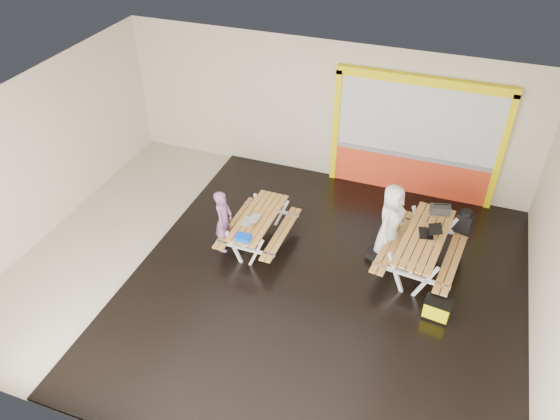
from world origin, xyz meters
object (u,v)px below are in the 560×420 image
at_px(picnic_table_left, 259,223).
at_px(person_left, 224,221).
at_px(person_right, 391,221).
at_px(toolbox, 440,210).
at_px(picnic_table_right, 423,244).
at_px(laptop_left, 251,220).
at_px(laptop_right, 429,232).
at_px(blue_pouch, 243,238).
at_px(fluke_bag, 437,309).
at_px(backpack, 465,222).
at_px(dark_case, 378,255).

relative_size(picnic_table_left, person_left, 1.34).
bearing_deg(person_right, toolbox, -39.53).
bearing_deg(picnic_table_right, picnic_table_left, -173.24).
height_order(person_right, laptop_left, person_right).
xyz_separation_m(person_right, laptop_left, (-2.71, -0.82, -0.11)).
distance_m(laptop_right, blue_pouch, 3.65).
distance_m(person_right, fluke_bag, 2.01).
bearing_deg(blue_pouch, laptop_right, 20.39).
xyz_separation_m(person_right, laptop_right, (0.78, -0.11, 0.02)).
height_order(person_left, blue_pouch, person_left).
height_order(picnic_table_right, blue_pouch, picnic_table_right).
bearing_deg(backpack, fluke_bag, -95.76).
bearing_deg(fluke_bag, toolbox, 98.34).
distance_m(picnic_table_right, laptop_right, 0.28).
relative_size(person_left, laptop_right, 2.92).
relative_size(picnic_table_right, person_left, 1.66).
xyz_separation_m(picnic_table_right, person_left, (-3.94, -0.81, 0.12)).
bearing_deg(person_left, dark_case, -81.25).
bearing_deg(laptop_right, toolbox, 81.51).
xyz_separation_m(person_right, toolbox, (0.89, 0.65, 0.05)).
distance_m(laptop_right, fluke_bag, 1.57).
bearing_deg(fluke_bag, backpack, 84.24).
height_order(backpack, fluke_bag, backpack).
bearing_deg(toolbox, dark_case, -139.42).
bearing_deg(dark_case, picnic_table_left, -171.72).
height_order(blue_pouch, toolbox, toolbox).
relative_size(person_right, laptop_right, 3.38).
bearing_deg(toolbox, backpack, -2.16).
bearing_deg(laptop_left, person_left, -160.17).
height_order(person_left, laptop_right, person_left).
bearing_deg(person_right, laptop_left, 121.57).
relative_size(person_right, toolbox, 3.72).
xyz_separation_m(laptop_left, toolbox, (3.60, 1.47, 0.16)).
xyz_separation_m(picnic_table_right, person_right, (-0.71, 0.20, 0.24)).
relative_size(blue_pouch, fluke_bag, 0.58).
bearing_deg(laptop_right, person_left, -167.38).
bearing_deg(dark_case, person_left, -165.85).
bearing_deg(picnic_table_left, laptop_right, 8.01).
height_order(picnic_table_left, backpack, backpack).
relative_size(laptop_right, toolbox, 1.10).
height_order(person_right, backpack, person_right).
height_order(picnic_table_right, person_left, person_left).
xyz_separation_m(laptop_left, blue_pouch, (0.07, -0.56, -0.01)).
bearing_deg(person_left, laptop_right, -82.78).
height_order(person_left, fluke_bag, person_left).
xyz_separation_m(person_left, dark_case, (3.10, 0.78, -0.65)).
bearing_deg(backpack, laptop_right, -130.59).
distance_m(picnic_table_right, blue_pouch, 3.55).
height_order(picnic_table_right, backpack, backpack).
bearing_deg(laptop_left, dark_case, 12.96).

